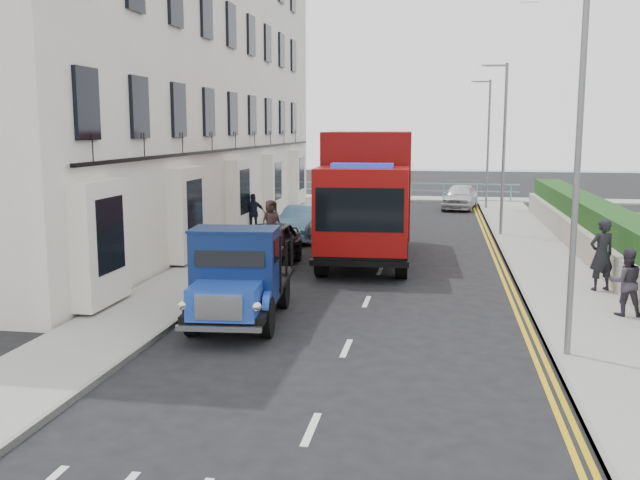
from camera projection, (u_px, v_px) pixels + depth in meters
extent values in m
plane|color=black|center=(358.00, 322.00, 16.43)|extent=(120.00, 120.00, 0.00)
cube|color=gray|center=(245.00, 249.00, 26.05)|extent=(2.40, 38.00, 0.12)
cube|color=gray|center=(542.00, 258.00, 24.31)|extent=(2.60, 38.00, 0.12)
cube|color=gray|center=(411.00, 199.00, 44.67)|extent=(30.00, 2.50, 0.12)
plane|color=#4C5968|center=(423.00, 171.00, 74.87)|extent=(120.00, 120.00, 0.00)
cube|color=white|center=(168.00, 66.00, 29.57)|extent=(6.00, 30.00, 14.00)
cube|color=black|center=(243.00, 148.00, 29.58)|extent=(0.12, 28.00, 0.10)
cube|color=#B2AD9E|center=(583.00, 244.00, 24.02)|extent=(0.30, 28.00, 1.00)
cube|color=#153E14|center=(605.00, 233.00, 23.85)|extent=(1.20, 28.00, 1.70)
cube|color=#59B2A5|center=(411.00, 183.00, 43.73)|extent=(13.00, 0.08, 0.06)
cube|color=#59B2A5|center=(411.00, 190.00, 43.80)|extent=(13.00, 0.06, 0.05)
cylinder|color=slate|center=(577.00, 179.00, 13.23)|extent=(0.12, 0.12, 7.00)
cylinder|color=slate|center=(504.00, 151.00, 28.82)|extent=(0.12, 0.12, 7.00)
cube|color=slate|center=(494.00, 66.00, 28.37)|extent=(1.00, 0.08, 0.08)
cube|color=beige|center=(481.00, 69.00, 28.47)|extent=(0.35, 0.18, 0.18)
cylinder|color=slate|center=(488.00, 146.00, 38.56)|extent=(0.12, 0.12, 7.00)
cube|color=slate|center=(481.00, 82.00, 38.11)|extent=(1.00, 0.08, 0.08)
cube|color=beige|center=(471.00, 84.00, 38.21)|extent=(0.35, 0.18, 0.18)
cylinder|color=black|center=(193.00, 316.00, 15.32)|extent=(0.31, 0.90, 0.88)
cylinder|color=black|center=(267.00, 317.00, 15.19)|extent=(0.31, 0.90, 0.88)
cylinder|color=black|center=(219.00, 289.00, 17.85)|extent=(0.31, 0.90, 0.88)
cylinder|color=black|center=(283.00, 290.00, 17.72)|extent=(0.31, 0.90, 0.88)
cube|color=black|center=(241.00, 297.00, 16.50)|extent=(2.11, 4.54, 0.17)
cube|color=#2147B4|center=(225.00, 300.00, 14.78)|extent=(1.52, 1.31, 0.66)
cube|color=silver|center=(219.00, 308.00, 14.17)|extent=(0.97, 0.15, 0.50)
cube|color=#0F2051|center=(235.00, 266.00, 15.73)|extent=(1.92, 1.25, 1.61)
cube|color=black|center=(250.00, 278.00, 17.55)|extent=(2.14, 2.72, 0.11)
cylinder|color=black|center=(322.00, 256.00, 21.45)|extent=(0.41, 1.26, 1.25)
cylinder|color=black|center=(402.00, 258.00, 21.15)|extent=(0.41, 1.26, 1.25)
cylinder|color=black|center=(334.00, 238.00, 24.90)|extent=(0.41, 1.26, 1.25)
cylinder|color=black|center=(403.00, 240.00, 24.60)|extent=(0.41, 1.26, 1.25)
cylinder|color=black|center=(341.00, 228.00, 27.34)|extent=(0.41, 1.26, 1.25)
cylinder|color=black|center=(404.00, 230.00, 27.04)|extent=(0.41, 1.26, 1.25)
cube|color=black|center=(368.00, 235.00, 24.16)|extent=(2.93, 8.04, 0.28)
cube|color=maroon|center=(362.00, 210.00, 21.08)|extent=(2.81, 2.26, 2.49)
cube|color=black|center=(359.00, 210.00, 20.04)|extent=(2.50, 0.19, 1.25)
cube|color=#700908|center=(370.00, 180.00, 25.10)|extent=(3.07, 6.01, 3.40)
imported|color=black|center=(268.00, 245.00, 22.87)|extent=(1.81, 4.29, 1.45)
imported|color=#5EA0CA|center=(303.00, 223.00, 28.61)|extent=(1.91, 4.22, 1.34)
imported|color=silver|center=(331.00, 218.00, 29.27)|extent=(2.83, 5.67, 1.58)
imported|color=black|center=(367.00, 201.00, 37.48)|extent=(3.29, 4.99, 1.27)
imported|color=silver|center=(460.00, 196.00, 39.38)|extent=(2.27, 4.29, 1.39)
imported|color=black|center=(602.00, 255.00, 19.01)|extent=(0.84, 0.71, 1.95)
imported|color=#38323D|center=(626.00, 282.00, 16.48)|extent=(0.79, 0.62, 1.58)
imported|color=black|center=(254.00, 213.00, 29.67)|extent=(1.03, 0.74, 1.63)
imported|color=#433030|center=(271.00, 222.00, 26.60)|extent=(0.96, 0.95, 1.68)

